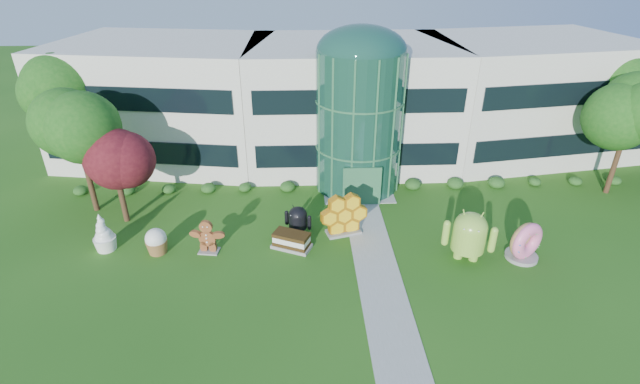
{
  "coord_description": "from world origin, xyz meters",
  "views": [
    {
      "loc": [
        -4.02,
        -18.83,
        15.73
      ],
      "look_at": [
        -2.97,
        6.0,
        2.6
      ],
      "focal_mm": 26.0,
      "sensor_mm": 36.0,
      "label": 1
    }
  ],
  "objects_px": {
    "donut": "(525,241)",
    "gingerbread": "(207,236)",
    "android_black": "(298,218)",
    "android_green": "(470,233)"
  },
  "relations": [
    {
      "from": "donut",
      "to": "gingerbread",
      "type": "xyz_separation_m",
      "value": [
        -17.97,
        1.38,
        -0.12
      ]
    },
    {
      "from": "android_black",
      "to": "gingerbread",
      "type": "xyz_separation_m",
      "value": [
        -5.21,
        -1.8,
        0.0
      ]
    },
    {
      "from": "android_green",
      "to": "android_black",
      "type": "bearing_deg",
      "value": -179.12
    },
    {
      "from": "android_black",
      "to": "donut",
      "type": "xyz_separation_m",
      "value": [
        12.76,
        -3.18,
        0.12
      ]
    },
    {
      "from": "android_green",
      "to": "android_black",
      "type": "relative_size",
      "value": 1.63
    },
    {
      "from": "android_black",
      "to": "donut",
      "type": "height_order",
      "value": "donut"
    },
    {
      "from": "android_green",
      "to": "gingerbread",
      "type": "xyz_separation_m",
      "value": [
        -14.76,
        1.29,
        -0.66
      ]
    },
    {
      "from": "android_green",
      "to": "donut",
      "type": "xyz_separation_m",
      "value": [
        3.21,
        -0.08,
        -0.55
      ]
    },
    {
      "from": "android_black",
      "to": "donut",
      "type": "distance_m",
      "value": 13.15
    },
    {
      "from": "donut",
      "to": "gingerbread",
      "type": "height_order",
      "value": "donut"
    }
  ]
}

